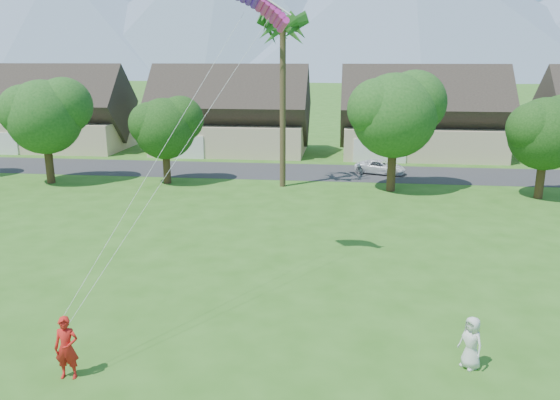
# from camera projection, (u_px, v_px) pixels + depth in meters

# --- Properties ---
(street) EXTENTS (90.00, 7.00, 0.01)m
(street) POSITION_uv_depth(u_px,v_px,m) (313.00, 172.00, 46.34)
(street) COLOR #2D2D30
(street) RESTS_ON ground
(kite_flyer) EXTENTS (0.78, 0.56, 1.99)m
(kite_flyer) POSITION_uv_depth(u_px,v_px,m) (67.00, 348.00, 16.40)
(kite_flyer) COLOR red
(kite_flyer) RESTS_ON ground
(watcher) EXTENTS (0.94, 0.99, 1.71)m
(watcher) POSITION_uv_depth(u_px,v_px,m) (471.00, 343.00, 16.98)
(watcher) COLOR silver
(watcher) RESTS_ON ground
(parked_car) EXTENTS (4.54, 3.17, 1.15)m
(parked_car) POSITION_uv_depth(u_px,v_px,m) (380.00, 167.00, 45.55)
(parked_car) COLOR white
(parked_car) RESTS_ON ground
(mountain_ridge) EXTENTS (540.00, 240.00, 70.00)m
(mountain_ridge) POSITION_uv_depth(u_px,v_px,m) (365.00, 14.00, 254.83)
(mountain_ridge) COLOR slate
(mountain_ridge) RESTS_ON ground
(houses_row) EXTENTS (72.75, 8.19, 8.86)m
(houses_row) POSITION_uv_depth(u_px,v_px,m) (324.00, 120.00, 54.05)
(houses_row) COLOR beige
(houses_row) RESTS_ON ground
(tree_row) EXTENTS (62.27, 6.67, 8.45)m
(tree_row) POSITION_uv_depth(u_px,v_px,m) (294.00, 123.00, 39.39)
(tree_row) COLOR #47301C
(tree_row) RESTS_ON ground
(fan_palm) EXTENTS (3.00, 3.00, 13.80)m
(fan_palm) POSITION_uv_depth(u_px,v_px,m) (283.00, 23.00, 38.29)
(fan_palm) COLOR #4C3D26
(fan_palm) RESTS_ON ground
(parafoil_kite) EXTENTS (3.03, 1.23, 0.50)m
(parafoil_kite) POSITION_uv_depth(u_px,v_px,m) (258.00, 2.00, 22.34)
(parafoil_kite) COLOR #601CD2
(parafoil_kite) RESTS_ON ground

